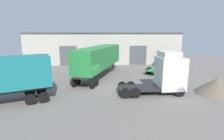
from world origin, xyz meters
The scene contains 7 objects.
ground_plane centered at (0.00, 0.00, 0.00)m, with size 60.00×60.00×0.00m, color slate.
warehouse_building centered at (0.00, 18.04, 3.08)m, with size 29.90×8.58×6.14m.
tractor_unit_white centered at (6.10, -2.01, 1.95)m, with size 6.33×2.78×4.15m.
container_trailer_green centered at (-0.50, 5.16, 2.60)m, with size 6.20×12.54×4.08m.
flatbed_truck_black centered at (10.33, 10.06, 1.26)m, with size 6.69×8.35×2.67m.
gravel_pile centered at (11.21, -2.48, 0.82)m, with size 4.25×4.25×1.65m.
oil_drum centered at (7.93, 1.36, 0.44)m, with size 0.58×0.58×0.88m.
Camera 1 is at (0.13, -18.34, 5.79)m, focal length 28.00 mm.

